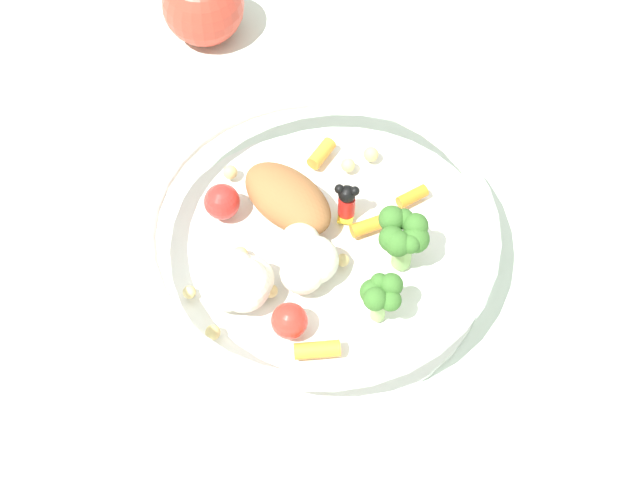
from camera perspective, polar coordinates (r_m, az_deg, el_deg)
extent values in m
plane|color=silver|center=(0.71, -1.14, -1.29)|extent=(2.40, 2.40, 0.00)
cylinder|color=white|center=(0.71, 0.00, -0.98)|extent=(0.24, 0.24, 0.01)
torus|color=white|center=(0.68, 0.00, 0.82)|extent=(0.25, 0.25, 0.01)
ellipsoid|color=#935B33|center=(0.72, -1.91, 2.45)|extent=(0.09, 0.09, 0.04)
cylinder|color=#7FAD5B|center=(0.70, 4.82, -0.77)|extent=(0.01, 0.01, 0.02)
sphere|color=#386B28|center=(0.68, 4.94, 1.15)|extent=(0.01, 0.01, 0.01)
sphere|color=#386B28|center=(0.68, 4.27, 0.97)|extent=(0.02, 0.02, 0.02)
sphere|color=#386B28|center=(0.67, 4.23, 0.07)|extent=(0.02, 0.02, 0.02)
sphere|color=#386B28|center=(0.67, 4.58, -0.20)|extent=(0.02, 0.02, 0.02)
sphere|color=#386B28|center=(0.67, 5.32, -0.24)|extent=(0.01, 0.01, 0.01)
sphere|color=#386B28|center=(0.68, 5.61, 0.07)|extent=(0.02, 0.02, 0.02)
sphere|color=#386B28|center=(0.68, 5.63, 0.84)|extent=(0.02, 0.02, 0.02)
cylinder|color=#8EB766|center=(0.67, 3.43, -3.96)|extent=(0.01, 0.01, 0.02)
sphere|color=#386B28|center=(0.65, 3.51, -2.48)|extent=(0.01, 0.01, 0.01)
sphere|color=#386B28|center=(0.66, 3.10, -3.06)|extent=(0.02, 0.02, 0.02)
sphere|color=#386B28|center=(0.65, 3.26, -3.45)|extent=(0.02, 0.02, 0.02)
sphere|color=#386B28|center=(0.65, 4.15, -3.54)|extent=(0.02, 0.02, 0.02)
sphere|color=#386B28|center=(0.65, 4.20, -2.64)|extent=(0.02, 0.02, 0.02)
sphere|color=silver|center=(0.69, -0.86, -0.53)|extent=(0.03, 0.03, 0.03)
sphere|color=silver|center=(0.68, -1.21, -1.21)|extent=(0.03, 0.03, 0.03)
sphere|color=silver|center=(0.68, -1.03, -1.89)|extent=(0.03, 0.03, 0.03)
sphere|color=silver|center=(0.68, -0.66, -1.58)|extent=(0.02, 0.02, 0.02)
sphere|color=silver|center=(0.68, -0.32, -1.17)|extent=(0.03, 0.03, 0.03)
sphere|color=silver|center=(0.68, -4.95, -1.87)|extent=(0.03, 0.03, 0.03)
sphere|color=silver|center=(0.68, -5.47, -2.21)|extent=(0.03, 0.03, 0.03)
sphere|color=silver|center=(0.67, -5.49, -2.58)|extent=(0.04, 0.04, 0.04)
sphere|color=silver|center=(0.67, -4.53, -2.63)|extent=(0.04, 0.04, 0.04)
sphere|color=silver|center=(0.68, -4.06, -2.28)|extent=(0.03, 0.03, 0.03)
cube|color=yellow|center=(0.73, 1.54, 1.53)|extent=(0.02, 0.01, 0.00)
cylinder|color=red|center=(0.72, 1.56, 2.02)|extent=(0.02, 0.02, 0.02)
sphere|color=black|center=(0.71, 1.59, 2.72)|extent=(0.01, 0.01, 0.01)
sphere|color=black|center=(0.70, 1.14, 3.01)|extent=(0.01, 0.01, 0.01)
sphere|color=black|center=(0.70, 2.05, 2.89)|extent=(0.01, 0.01, 0.01)
cylinder|color=orange|center=(0.72, 2.94, 0.87)|extent=(0.02, 0.03, 0.01)
cylinder|color=orange|center=(0.74, 5.42, 2.56)|extent=(0.02, 0.03, 0.01)
cylinder|color=orange|center=(0.66, -0.17, -6.45)|extent=(0.01, 0.03, 0.01)
cylinder|color=orange|center=(0.76, 0.08, 5.10)|extent=(0.03, 0.02, 0.01)
sphere|color=red|center=(0.72, -5.77, 2.25)|extent=(0.03, 0.03, 0.03)
sphere|color=red|center=(0.66, -1.81, -4.76)|extent=(0.03, 0.03, 0.03)
sphere|color=#D1B775|center=(0.75, 1.65, 4.41)|extent=(0.01, 0.01, 0.01)
sphere|color=#D1B775|center=(0.71, -4.70, -0.57)|extent=(0.01, 0.01, 0.01)
sphere|color=#D1B775|center=(0.69, -7.66, -3.05)|extent=(0.01, 0.01, 0.01)
sphere|color=#D1B775|center=(0.70, 1.34, -1.19)|extent=(0.01, 0.01, 0.01)
sphere|color=tan|center=(0.76, 3.00, 5.04)|extent=(0.01, 0.01, 0.01)
sphere|color=#D1B775|center=(0.69, -2.90, -3.00)|extent=(0.01, 0.01, 0.01)
sphere|color=#D1B775|center=(0.75, -2.33, 3.90)|extent=(0.01, 0.01, 0.01)
sphere|color=tan|center=(0.75, -5.29, 3.98)|extent=(0.01, 0.01, 0.01)
sphere|color=tan|center=(0.67, -6.30, -5.41)|extent=(0.01, 0.01, 0.01)
sphere|color=#BC3828|center=(0.85, -6.86, 13.51)|extent=(0.07, 0.07, 0.07)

